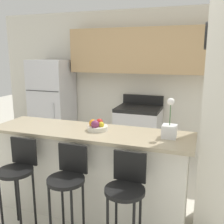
# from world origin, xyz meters

# --- Properties ---
(ground_plane) EXTENTS (14.00, 14.00, 0.00)m
(ground_plane) POSITION_xyz_m (0.00, 0.00, 0.00)
(ground_plane) COLOR beige
(wall_back) EXTENTS (5.60, 0.38, 2.55)m
(wall_back) POSITION_xyz_m (0.11, 2.05, 1.53)
(wall_back) COLOR silver
(wall_back) RESTS_ON ground_plane
(pillar_right) EXTENTS (0.38, 0.32, 2.55)m
(pillar_right) POSITION_xyz_m (1.31, 0.23, 1.28)
(pillar_right) COLOR silver
(pillar_right) RESTS_ON ground_plane
(counter_bar) EXTENTS (2.22, 0.63, 0.98)m
(counter_bar) POSITION_xyz_m (0.00, 0.00, 0.50)
(counter_bar) COLOR silver
(counter_bar) RESTS_ON ground_plane
(refrigerator) EXTENTS (0.71, 0.66, 1.69)m
(refrigerator) POSITION_xyz_m (-1.57, 1.76, 0.84)
(refrigerator) COLOR silver
(refrigerator) RESTS_ON ground_plane
(stove_range) EXTENTS (0.73, 0.65, 1.07)m
(stove_range) POSITION_xyz_m (0.12, 1.77, 0.46)
(stove_range) COLOR silver
(stove_range) RESTS_ON ground_plane
(bar_stool_left) EXTENTS (0.35, 0.35, 0.95)m
(bar_stool_left) POSITION_xyz_m (-0.57, -0.50, 0.63)
(bar_stool_left) COLOR black
(bar_stool_left) RESTS_ON ground_plane
(bar_stool_mid) EXTENTS (0.35, 0.35, 0.95)m
(bar_stool_mid) POSITION_xyz_m (0.00, -0.50, 0.63)
(bar_stool_mid) COLOR black
(bar_stool_mid) RESTS_ON ground_plane
(bar_stool_right) EXTENTS (0.35, 0.35, 0.95)m
(bar_stool_right) POSITION_xyz_m (0.57, -0.50, 0.63)
(bar_stool_right) COLOR black
(bar_stool_right) RESTS_ON ground_plane
(orchid_vase) EXTENTS (0.14, 0.14, 0.40)m
(orchid_vase) POSITION_xyz_m (0.85, 0.03, 1.08)
(orchid_vase) COLOR white
(orchid_vase) RESTS_ON counter_bar
(fruit_bowl) EXTENTS (0.22, 0.22, 0.12)m
(fruit_bowl) POSITION_xyz_m (0.08, 0.03, 1.03)
(fruit_bowl) COLOR silver
(fruit_bowl) RESTS_ON counter_bar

